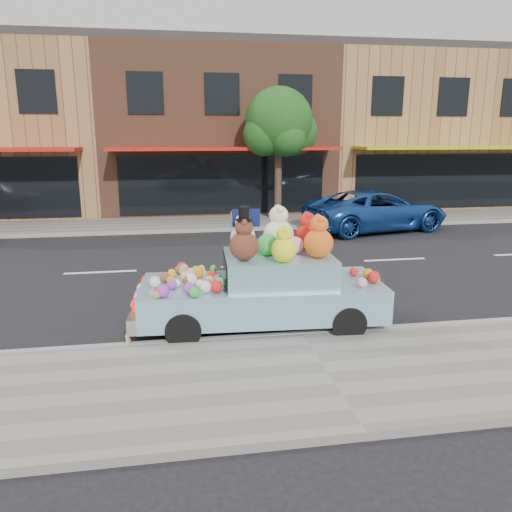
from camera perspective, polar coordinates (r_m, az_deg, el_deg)
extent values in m
plane|color=black|center=(13.41, -0.16, -1.12)|extent=(120.00, 120.00, 0.00)
cube|color=gray|center=(7.44, 8.20, -13.43)|extent=(60.00, 3.00, 0.12)
cube|color=gray|center=(19.69, -3.23, 3.84)|extent=(60.00, 3.00, 0.12)
cube|color=gray|center=(8.74, 5.22, -9.02)|extent=(60.00, 0.12, 0.13)
cube|color=gray|center=(18.23, -2.71, 3.06)|extent=(60.00, 0.12, 0.13)
cube|color=black|center=(21.40, -23.77, 16.82)|extent=(1.40, 0.06, 1.60)
cube|color=brown|center=(24.88, -4.78, 13.84)|extent=(10.00, 8.00, 7.00)
cube|color=#332D2B|center=(25.15, -4.96, 22.18)|extent=(10.00, 8.00, 0.30)
cube|color=black|center=(20.97, -3.73, 8.14)|extent=(8.50, 0.06, 2.40)
cube|color=#B61B10|center=(20.00, -3.54, 12.17)|extent=(9.00, 1.80, 0.12)
cube|color=black|center=(20.85, -12.54, 17.73)|extent=(1.40, 0.06, 1.60)
cube|color=black|center=(20.93, -3.89, 17.99)|extent=(1.40, 0.06, 1.60)
cube|color=black|center=(21.44, 4.52, 17.88)|extent=(1.40, 0.06, 1.60)
cube|color=#A77446|center=(27.58, 17.01, 13.29)|extent=(10.00, 8.00, 7.00)
cube|color=#332D2B|center=(27.83, 17.56, 20.81)|extent=(10.00, 8.00, 0.30)
cube|color=black|center=(24.12, 20.88, 8.01)|extent=(8.50, 0.06, 2.40)
cube|color=gold|center=(23.28, 22.29, 11.42)|extent=(9.00, 1.80, 0.12)
cube|color=black|center=(22.72, 14.82, 17.25)|extent=(1.40, 0.06, 1.60)
cube|color=black|center=(24.08, 21.63, 16.54)|extent=(1.40, 0.06, 1.60)
cylinder|color=#38281C|center=(19.80, 2.53, 8.40)|extent=(0.28, 0.28, 3.20)
sphere|color=#134414|center=(19.72, 2.60, 15.13)|extent=(2.60, 2.60, 2.60)
sphere|color=#134414|center=(20.17, 4.41, 13.93)|extent=(1.80, 1.80, 1.80)
sphere|color=#134414|center=(19.40, 0.93, 13.69)|extent=(1.60, 1.60, 1.60)
sphere|color=#134414|center=(19.17, 3.57, 13.36)|extent=(1.40, 1.40, 1.40)
sphere|color=#134414|center=(20.25, 1.37, 14.25)|extent=(1.60, 1.60, 1.60)
imported|color=#1B4799|center=(18.81, 13.59, 5.11)|extent=(5.72, 3.55, 1.48)
cylinder|color=black|center=(8.74, 10.53, -7.56)|extent=(0.61, 0.23, 0.60)
cylinder|color=black|center=(10.15, 8.02, -4.41)|extent=(0.61, 0.23, 0.60)
cylinder|color=black|center=(8.40, -8.31, -8.37)|extent=(0.61, 0.23, 0.60)
cylinder|color=black|center=(9.86, -8.02, -4.96)|extent=(0.61, 0.23, 0.60)
cube|color=#8DC0D2|center=(9.09, 0.67, -4.78)|extent=(4.39, 1.94, 0.60)
cube|color=#8DC0D2|center=(8.97, 2.58, -1.38)|extent=(1.98, 1.60, 0.50)
cube|color=silver|center=(9.16, -13.34, -6.03)|extent=(0.26, 1.79, 0.26)
cube|color=red|center=(8.41, -13.66, -5.53)|extent=(0.08, 0.28, 0.16)
cube|color=red|center=(9.70, -12.68, -2.89)|extent=(0.08, 0.28, 0.16)
cube|color=black|center=(8.88, -3.49, -1.55)|extent=(0.11, 1.30, 0.40)
sphere|color=#542618|center=(8.44, -1.38, 1.15)|extent=(0.50, 0.50, 0.50)
sphere|color=#542618|center=(8.38, -1.40, 3.29)|extent=(0.31, 0.31, 0.31)
sphere|color=#542618|center=(8.25, -1.30, 3.84)|extent=(0.12, 0.12, 0.12)
sphere|color=#542618|center=(8.47, -1.50, 4.09)|extent=(0.12, 0.12, 0.12)
cylinder|color=black|center=(8.35, -1.40, 4.17)|extent=(0.29, 0.29, 0.02)
cylinder|color=black|center=(8.34, -1.41, 4.92)|extent=(0.19, 0.19, 0.22)
sphere|color=beige|center=(9.20, 2.59, 2.41)|extent=(0.57, 0.57, 0.57)
sphere|color=beige|center=(9.13, 2.62, 4.67)|extent=(0.35, 0.35, 0.35)
sphere|color=beige|center=(8.99, 2.79, 5.27)|extent=(0.13, 0.13, 0.13)
sphere|color=beige|center=(9.23, 2.46, 5.49)|extent=(0.13, 0.13, 0.13)
sphere|color=#E55315|center=(8.69, 7.16, 1.46)|extent=(0.51, 0.51, 0.51)
sphere|color=#E55315|center=(8.63, 7.22, 3.61)|extent=(0.32, 0.32, 0.32)
sphere|color=#E55315|center=(8.51, 7.46, 4.16)|extent=(0.12, 0.12, 0.12)
sphere|color=#E55315|center=(8.72, 7.04, 4.40)|extent=(0.12, 0.12, 0.12)
sphere|color=#B11712|center=(9.35, 5.87, 2.25)|extent=(0.48, 0.48, 0.48)
sphere|color=#B11712|center=(9.30, 5.92, 4.10)|extent=(0.29, 0.29, 0.29)
sphere|color=#B11712|center=(9.18, 6.10, 4.58)|extent=(0.11, 0.11, 0.11)
sphere|color=#B11712|center=(9.38, 5.77, 4.78)|extent=(0.11, 0.11, 0.11)
sphere|color=white|center=(9.23, -1.50, 2.13)|extent=(0.46, 0.46, 0.46)
sphere|color=white|center=(9.17, -1.51, 3.96)|extent=(0.29, 0.29, 0.29)
sphere|color=white|center=(9.06, -1.43, 4.43)|extent=(0.11, 0.11, 0.11)
sphere|color=white|center=(9.26, -1.60, 4.63)|extent=(0.11, 0.11, 0.11)
sphere|color=#F9F41B|center=(8.34, 3.19, 0.69)|extent=(0.42, 0.42, 0.42)
sphere|color=#F9F41B|center=(8.28, 3.22, 2.52)|extent=(0.26, 0.26, 0.26)
sphere|color=#F9F41B|center=(8.18, 3.36, 2.98)|extent=(0.10, 0.10, 0.10)
sphere|color=#F9F41B|center=(8.35, 3.09, 3.21)|extent=(0.10, 0.10, 0.10)
sphere|color=green|center=(8.84, 1.33, 1.27)|extent=(0.40, 0.40, 0.40)
sphere|color=pink|center=(8.98, 4.45, 1.22)|extent=(0.32, 0.32, 0.32)
sphere|color=purple|center=(8.67, -9.62, -3.21)|extent=(0.18, 0.18, 0.18)
sphere|color=orange|center=(9.64, -6.26, -1.46)|extent=(0.15, 0.15, 0.15)
sphere|color=brown|center=(9.63, -8.82, -1.54)|extent=(0.16, 0.16, 0.16)
sphere|color=white|center=(8.57, -4.12, -3.26)|extent=(0.18, 0.18, 0.18)
sphere|color=green|center=(9.64, -4.87, -1.46)|extent=(0.14, 0.14, 0.14)
sphere|color=beige|center=(8.79, -9.04, -3.08)|extent=(0.14, 0.14, 0.14)
sphere|color=purple|center=(8.65, -5.65, -3.15)|extent=(0.17, 0.17, 0.17)
sphere|color=purple|center=(8.87, -4.41, -2.68)|extent=(0.18, 0.18, 0.18)
sphere|color=red|center=(9.67, -8.44, -1.30)|extent=(0.21, 0.21, 0.21)
sphere|color=red|center=(8.28, -11.10, -4.13)|extent=(0.17, 0.17, 0.17)
sphere|color=red|center=(9.22, -5.01, -2.11)|extent=(0.16, 0.16, 0.16)
sphere|color=green|center=(8.18, -7.04, -4.15)|extent=(0.18, 0.18, 0.18)
sphere|color=red|center=(8.40, -4.53, -3.50)|extent=(0.21, 0.21, 0.21)
sphere|color=purple|center=(8.37, -7.63, -3.67)|extent=(0.21, 0.21, 0.21)
sphere|color=beige|center=(8.52, -4.04, -3.49)|extent=(0.14, 0.14, 0.14)
sphere|color=orange|center=(9.30, -6.56, -1.88)|extent=(0.20, 0.20, 0.20)
sphere|color=orange|center=(8.78, -5.37, -2.83)|extent=(0.19, 0.19, 0.19)
sphere|color=#917A50|center=(9.53, -8.41, -1.72)|extent=(0.15, 0.15, 0.15)
sphere|color=beige|center=(8.40, -5.82, -3.54)|extent=(0.21, 0.21, 0.21)
sphere|color=orange|center=(8.93, -9.68, -2.77)|extent=(0.16, 0.16, 0.16)
sphere|color=green|center=(8.54, -4.04, -3.17)|extent=(0.22, 0.22, 0.22)
sphere|color=#917A50|center=(8.24, -11.31, -4.35)|extent=(0.13, 0.13, 0.13)
sphere|color=pink|center=(9.26, -7.56, -2.04)|extent=(0.18, 0.18, 0.18)
sphere|color=beige|center=(8.87, -7.41, -2.63)|extent=(0.21, 0.21, 0.21)
sphere|color=green|center=(9.52, -6.87, -1.61)|extent=(0.17, 0.17, 0.17)
sphere|color=white|center=(9.37, -6.21, -1.89)|extent=(0.15, 0.15, 0.15)
sphere|color=brown|center=(8.86, -7.79, -2.78)|extent=(0.18, 0.18, 0.18)
sphere|color=pink|center=(9.49, -7.46, -1.77)|extent=(0.14, 0.14, 0.14)
sphere|color=orange|center=(9.42, -9.60, -1.93)|extent=(0.15, 0.15, 0.15)
sphere|color=brown|center=(9.09, -10.36, -2.45)|extent=(0.18, 0.18, 0.18)
sphere|color=white|center=(8.71, -6.42, -3.14)|extent=(0.15, 0.15, 0.15)
sphere|color=purple|center=(8.27, -10.60, -3.99)|extent=(0.21, 0.21, 0.21)
sphere|color=green|center=(8.44, -10.56, -3.90)|extent=(0.13, 0.13, 0.13)
sphere|color=#917A50|center=(9.61, -8.25, -1.45)|extent=(0.19, 0.19, 0.19)
sphere|color=beige|center=(8.84, -11.49, -2.91)|extent=(0.20, 0.20, 0.20)
sphere|color=#D8A88C|center=(8.96, -7.97, -2.39)|extent=(0.22, 0.22, 0.22)
sphere|color=green|center=(9.81, -12.89, -3.38)|extent=(0.16, 0.16, 0.16)
sphere|color=red|center=(8.86, -13.59, -5.25)|extent=(0.17, 0.17, 0.17)
sphere|color=purple|center=(9.33, -13.23, -4.25)|extent=(0.17, 0.17, 0.17)
sphere|color=pink|center=(9.18, -13.34, -4.61)|extent=(0.16, 0.16, 0.16)
sphere|color=pink|center=(9.60, -13.03, -3.83)|extent=(0.14, 0.14, 0.14)
sphere|color=orange|center=(8.78, -13.67, -5.50)|extent=(0.15, 0.15, 0.15)
sphere|color=pink|center=(8.93, -13.54, -5.17)|extent=(0.15, 0.15, 0.15)
sphere|color=pink|center=(9.67, -12.98, -3.59)|extent=(0.17, 0.17, 0.17)
sphere|color=red|center=(9.39, -13.18, -4.21)|extent=(0.15, 0.15, 0.15)
sphere|color=green|center=(8.79, -13.66, -5.46)|extent=(0.16, 0.16, 0.16)
sphere|color=red|center=(9.52, 11.11, -1.79)|extent=(0.16, 0.16, 0.16)
sphere|color=pink|center=(8.84, 12.00, -2.98)|extent=(0.18, 0.18, 0.18)
sphere|color=red|center=(9.15, 13.31, -2.36)|extent=(0.22, 0.22, 0.22)
sphere|color=green|center=(9.44, 8.87, -1.60)|extent=(0.24, 0.24, 0.24)
sphere|color=#917A50|center=(9.75, 8.34, -1.21)|extent=(0.19, 0.19, 0.19)
sphere|color=orange|center=(9.16, 13.53, -2.55)|extent=(0.16, 0.16, 0.16)
sphere|color=orange|center=(9.40, 12.69, -1.99)|extent=(0.19, 0.19, 0.19)
cylinder|color=#997A54|center=(8.47, -14.47, -9.47)|extent=(0.06, 0.06, 0.17)
sphere|color=#997A54|center=(8.43, -14.51, -8.87)|extent=(0.07, 0.07, 0.07)
cylinder|color=#997A54|center=(8.55, -14.39, -9.23)|extent=(0.06, 0.06, 0.17)
sphere|color=#997A54|center=(8.51, -14.43, -8.64)|extent=(0.07, 0.07, 0.07)
cylinder|color=#997A54|center=(8.63, -14.31, -9.00)|extent=(0.06, 0.06, 0.17)
sphere|color=#997A54|center=(8.60, -14.35, -8.42)|extent=(0.07, 0.07, 0.07)
cylinder|color=#997A54|center=(8.71, -14.23, -8.77)|extent=(0.06, 0.06, 0.17)
sphere|color=#997A54|center=(8.68, -14.27, -8.19)|extent=(0.07, 0.07, 0.07)
cylinder|color=#997A54|center=(8.80, -14.15, -8.55)|extent=(0.06, 0.06, 0.17)
sphere|color=#997A54|center=(8.76, -14.19, -7.98)|extent=(0.07, 0.07, 0.07)
cylinder|color=#997A54|center=(8.88, -14.08, -8.34)|extent=(0.06, 0.06, 0.17)
sphere|color=#997A54|center=(8.84, -14.11, -7.76)|extent=(0.07, 0.07, 0.07)
cylinder|color=#997A54|center=(8.96, -14.00, -8.12)|extent=(0.06, 0.06, 0.17)
sphere|color=#997A54|center=(8.93, -14.04, -7.56)|extent=(0.07, 0.07, 0.07)
cylinder|color=#997A54|center=(9.04, -13.93, -7.91)|extent=(0.06, 0.06, 0.17)
sphere|color=#997A54|center=(9.01, -13.96, -7.35)|extent=(0.07, 0.07, 0.07)
cylinder|color=#997A54|center=(9.13, -13.86, -7.71)|extent=(0.06, 0.06, 0.17)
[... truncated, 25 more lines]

